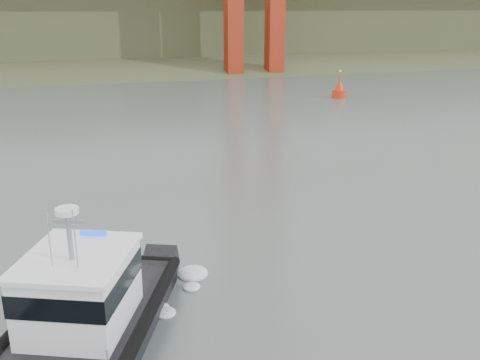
% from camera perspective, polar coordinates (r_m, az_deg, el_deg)
% --- Properties ---
extents(ground, '(400.00, 400.00, 0.00)m').
position_cam_1_polar(ground, '(27.35, 7.96, -9.31)').
color(ground, '#45524D').
rests_on(ground, ground).
extents(headlands, '(500.00, 105.36, 27.12)m').
position_cam_1_polar(headlands, '(147.85, -13.49, 15.53)').
color(headlands, '#3B4728').
rests_on(headlands, ground).
extents(patrol_boat, '(9.20, 13.41, 6.13)m').
position_cam_1_polar(patrol_boat, '(21.13, -16.88, -14.09)').
color(patrol_boat, black).
rests_on(patrol_boat, ground).
extents(nav_buoy, '(1.98, 1.98, 4.13)m').
position_cam_1_polar(nav_buoy, '(78.25, 10.55, 9.42)').
color(nav_buoy, red).
rests_on(nav_buoy, ground).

